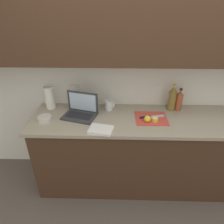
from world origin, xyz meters
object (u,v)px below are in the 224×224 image
knife (148,117)px  paper_towel_roll (50,98)px  measuring_cup (109,105)px  lemon_half_cut (155,119)px  bottle_oil_tall (172,99)px  bowl_white (45,119)px  bottle_green_soda (179,100)px  cutting_board (151,119)px  lemon_whole_beside (148,119)px  laptop (81,110)px

knife → paper_towel_roll: paper_towel_roll is taller
knife → measuring_cup: measuring_cup is taller
lemon_half_cut → paper_towel_roll: 1.16m
bottle_oil_tall → lemon_half_cut: bearing=-130.2°
lemon_half_cut → bowl_white: size_ratio=0.47×
bottle_green_soda → cutting_board: bearing=-147.4°
paper_towel_roll → lemon_half_cut: bearing=-13.1°
bowl_white → measuring_cup: bearing=21.7°
bottle_oil_tall → lemon_whole_beside: bearing=-137.0°
lemon_whole_beside → bottle_oil_tall: bottle_oil_tall is taller
laptop → lemon_whole_beside: size_ratio=5.80×
lemon_half_cut → paper_towel_roll: bearing=166.9°
knife → measuring_cup: (-0.41, 0.17, 0.04)m
laptop → bottle_green_soda: 1.07m
lemon_whole_beside → bowl_white: 1.03m
measuring_cup → bottle_oil_tall: bearing=1.6°
bottle_oil_tall → bowl_white: bottle_oil_tall is taller
cutting_board → bottle_green_soda: (0.32, 0.21, 0.11)m
measuring_cup → paper_towel_roll: paper_towel_roll is taller
bottle_green_soda → bowl_white: 1.43m
bottle_green_soda → measuring_cup: size_ratio=2.28×
laptop → cutting_board: size_ratio=1.20×
bottle_oil_tall → measuring_cup: 0.69m
laptop → bottle_oil_tall: (0.98, 0.15, 0.08)m
laptop → knife: size_ratio=1.46×
laptop → lemon_half_cut: bearing=7.9°
lemon_half_cut → bowl_white: 1.11m
bowl_white → bottle_oil_tall: bearing=11.6°
laptop → knife: 0.70m
lemon_half_cut → lemon_whole_beside: (-0.08, -0.02, 0.02)m
cutting_board → lemon_whole_beside: lemon_whole_beside is taller
knife → paper_towel_roll: (-1.06, 0.20, 0.11)m
bottle_green_soda → bowl_white: size_ratio=1.84×
cutting_board → measuring_cup: (-0.44, 0.19, 0.05)m
lemon_half_cut → bottle_oil_tall: bottle_oil_tall is taller
lemon_half_cut → measuring_cup: 0.53m
cutting_board → paper_towel_roll: 1.12m
knife → lemon_whole_beside: (-0.02, -0.08, 0.02)m
laptop → lemon_whole_beside: 0.69m
lemon_half_cut → measuring_cup: (-0.47, 0.24, 0.03)m
bottle_green_soda → measuring_cup: (-0.76, -0.02, -0.06)m
bottle_oil_tall → measuring_cup: bearing=-178.4°
lemon_half_cut → knife: bearing=133.0°
laptop → lemon_half_cut: size_ratio=5.93×
paper_towel_roll → laptop: bearing=-23.4°
bottle_oil_tall → paper_towel_roll: bearing=179.7°
knife → lemon_half_cut: (0.06, -0.07, 0.01)m
lemon_half_cut → lemon_whole_beside: bearing=-166.7°
laptop → bowl_white: bearing=-144.9°
cutting_board → knife: size_ratio=1.22×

